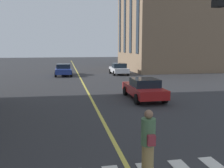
% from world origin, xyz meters
% --- Properties ---
extents(lane_centre_line, '(80.00, 0.16, 0.01)m').
position_xyz_m(lane_centre_line, '(20.00, 0.00, 0.00)').
color(lane_centre_line, '#D8C64C').
rests_on(lane_centre_line, ground_plane).
extents(car_white_parked_a, '(3.90, 1.89, 1.40)m').
position_xyz_m(car_white_parked_a, '(27.82, -4.90, 0.70)').
color(car_white_parked_a, silver).
rests_on(car_white_parked_a, ground_plane).
extents(car_red_far, '(4.40, 1.95, 1.37)m').
position_xyz_m(car_red_far, '(13.18, -3.36, 0.70)').
color(car_red_far, '#B21E1E').
rests_on(car_red_far, ground_plane).
extents(car_blue_mid, '(4.40, 1.95, 1.37)m').
position_xyz_m(car_blue_mid, '(27.97, 1.80, 0.70)').
color(car_blue_mid, navy).
rests_on(car_blue_mid, ground_plane).
extents(pedestrian_near, '(0.50, 0.38, 1.79)m').
position_xyz_m(pedestrian_near, '(3.76, -0.43, 0.90)').
color(pedestrian_near, '#997F4C').
rests_on(pedestrian_near, ground_plane).
extents(building_right_near, '(13.60, 11.99, 17.99)m').
position_xyz_m(building_right_near, '(33.71, -13.43, 9.00)').
color(building_right_near, '#846B51').
rests_on(building_right_near, ground_plane).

